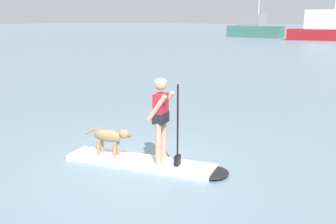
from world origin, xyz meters
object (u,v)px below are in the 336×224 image
(dog, at_px, (110,137))
(moored_boat_center, at_px, (327,29))
(paddleboard, at_px, (150,163))
(person_paddler, at_px, (162,115))
(moored_boat_outer, at_px, (254,28))

(dog, bearing_deg, moored_boat_center, 98.67)
(paddleboard, relative_size, person_paddler, 2.05)
(dog, distance_m, moored_boat_outer, 57.08)
(paddleboard, height_order, moored_boat_center, moored_boat_center)
(moored_boat_center, bearing_deg, dog, -81.33)
(person_paddler, xyz_separation_m, moored_boat_outer, (-20.48, 53.44, 0.31))
(moored_boat_center, bearing_deg, moored_boat_outer, 166.64)
(dog, distance_m, moored_boat_center, 51.55)
(paddleboard, distance_m, moored_boat_outer, 57.21)
(moored_boat_outer, height_order, moored_boat_center, moored_boat_outer)
(moored_boat_outer, bearing_deg, paddleboard, -69.28)
(paddleboard, height_order, moored_boat_outer, moored_boat_outer)
(paddleboard, xyz_separation_m, moored_boat_center, (-8.66, 50.75, 1.45))
(paddleboard, distance_m, person_paddler, 1.06)
(person_paddler, bearing_deg, dog, -167.14)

